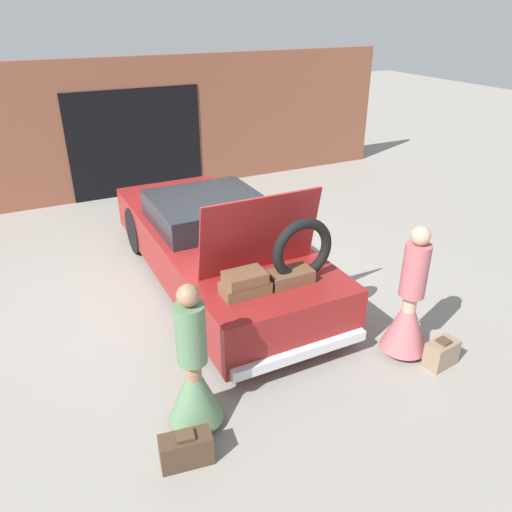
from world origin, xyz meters
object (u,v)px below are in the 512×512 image
object	(u,v)px
car	(216,245)
person_right	(409,310)
person_left	(194,377)
suitcase_beside_right_person	(441,353)
suitcase_beside_left_person	(186,449)

from	to	relation	value
car	person_right	world-z (taller)	car
car	person_right	size ratio (longest dim) A/B	2.98
person_left	suitcase_beside_right_person	world-z (taller)	person_left
person_right	suitcase_beside_right_person	size ratio (longest dim) A/B	4.03
person_right	suitcase_beside_right_person	world-z (taller)	person_right
person_right	person_left	bearing A→B (deg)	77.99
suitcase_beside_left_person	suitcase_beside_right_person	xyz separation A→B (m)	(3.06, 0.01, 0.00)
person_left	suitcase_beside_left_person	size ratio (longest dim) A/B	3.16
person_left	suitcase_beside_left_person	distance (m)	0.63
suitcase_beside_left_person	car	bearing A→B (deg)	62.70
person_right	suitcase_beside_left_person	distance (m)	2.89
car	suitcase_beside_left_person	size ratio (longest dim) A/B	9.79
car	person_right	bearing A→B (deg)	-63.71
person_right	suitcase_beside_left_person	world-z (taller)	person_right
car	suitcase_beside_right_person	distance (m)	3.37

